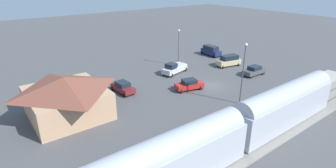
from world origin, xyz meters
TOP-DOWN VIEW (x-y plane):
  - ground_plane at (0.00, 0.00)m, footprint 200.00×200.00m
  - railway_track at (-14.00, 0.00)m, footprint 4.80×70.00m
  - platform at (-10.00, 0.00)m, footprint 3.20×46.00m
  - passenger_train at (-14.00, 10.83)m, footprint 2.93×34.21m
  - station_building at (4.00, 22.00)m, footprint 10.45×9.75m
  - pedestrian_on_platform at (-10.75, 3.73)m, footprint 0.36×0.36m
  - pedestrian_waiting_far at (-9.44, 1.94)m, footprint 0.36×0.36m
  - pickup_silver at (8.28, 1.16)m, footprint 3.22×5.71m
  - sedan_red at (0.88, 3.98)m, footprint 2.88×4.81m
  - suv_tan at (5.18, -10.34)m, footprint 2.89×5.19m
  - suv_navy at (12.81, -13.04)m, footprint 4.98×2.55m
  - sedan_charcoal at (-1.21, -9.91)m, footprint 1.99×4.56m
  - sedan_maroon at (6.29, 12.90)m, footprint 4.62×2.51m
  - light_pole_near_platform at (-7.20, 1.54)m, footprint 0.44×0.44m
  - light_pole_lot_center at (11.48, -2.45)m, footprint 0.44×0.44m

SIDE VIEW (x-z plane):
  - ground_plane at x=0.00m, z-range 0.00..0.00m
  - railway_track at x=-14.00m, z-range -0.06..0.24m
  - platform at x=-10.00m, z-range 0.00..0.30m
  - sedan_red at x=0.88m, z-range 0.01..1.75m
  - sedan_charcoal at x=-1.21m, z-range 0.01..1.75m
  - sedan_maroon at x=6.29m, z-range 0.01..1.75m
  - pickup_silver at x=8.28m, z-range -0.04..2.10m
  - suv_tan at x=5.18m, z-range 0.04..2.26m
  - suv_navy at x=12.81m, z-range 0.04..2.26m
  - pedestrian_on_platform at x=-10.75m, z-range 0.43..2.14m
  - pedestrian_waiting_far at x=-9.44m, z-range 0.43..2.14m
  - station_building at x=4.00m, z-range 0.10..5.37m
  - passenger_train at x=-14.00m, z-range 0.37..5.35m
  - light_pole_lot_center at x=11.48m, z-range 0.98..8.28m
  - light_pole_near_platform at x=-7.20m, z-range 1.04..9.78m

